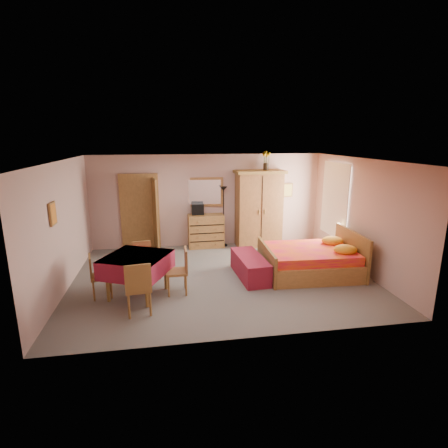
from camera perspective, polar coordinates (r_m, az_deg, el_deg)
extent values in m
plane|color=slate|center=(7.95, -0.36, -8.62)|extent=(6.50, 6.50, 0.00)
plane|color=brown|center=(7.35, -0.39, 10.44)|extent=(6.50, 6.50, 0.00)
cube|color=tan|center=(9.97, -2.64, 3.84)|extent=(6.50, 0.10, 2.60)
cube|color=tan|center=(5.19, 3.98, -5.84)|extent=(6.50, 0.10, 2.60)
cube|color=tan|center=(7.74, -24.86, -0.43)|extent=(0.10, 5.00, 2.60)
cube|color=tan|center=(8.65, 21.40, 1.31)|extent=(0.10, 5.00, 2.60)
cube|color=#9E6B35|center=(9.95, -13.53, 1.83)|extent=(1.06, 0.12, 2.15)
cube|color=white|center=(9.64, 17.69, 3.74)|extent=(0.08, 1.40, 1.95)
cube|color=orange|center=(7.09, -26.19, 1.51)|extent=(0.04, 0.32, 0.42)
cube|color=#D8BF59|center=(10.43, 10.35, 5.48)|extent=(0.30, 0.04, 0.40)
cube|color=#A06C36|center=(9.93, -2.97, -1.11)|extent=(1.00, 0.51, 0.94)
cube|color=white|center=(9.91, -3.18, 5.24)|extent=(1.05, 0.12, 0.83)
cube|color=black|center=(9.82, -4.32, 2.43)|extent=(0.33, 0.24, 0.31)
cube|color=black|center=(9.93, -0.08, 1.20)|extent=(0.28, 0.28, 1.71)
cube|color=#905B30|center=(9.97, 5.69, 2.52)|extent=(1.40, 0.75, 2.17)
cube|color=gold|center=(9.91, 6.88, 10.26)|extent=(0.21, 0.21, 0.52)
cube|color=red|center=(8.22, 13.78, -4.63)|extent=(2.17, 1.74, 0.97)
cube|color=maroon|center=(7.89, 4.26, -6.93)|extent=(0.63, 1.48, 0.48)
cube|color=maroon|center=(7.14, -13.94, -8.15)|extent=(1.50, 1.50, 0.83)
cube|color=olive|center=(6.43, -13.82, -9.97)|extent=(0.50, 0.50, 0.98)
cube|color=olive|center=(7.71, -13.05, -6.22)|extent=(0.46, 0.46, 0.88)
cube|color=olive|center=(7.27, -19.42, -7.98)|extent=(0.47, 0.47, 0.87)
cube|color=#A06B36|center=(7.07, -7.73, -7.65)|extent=(0.42, 0.42, 0.92)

